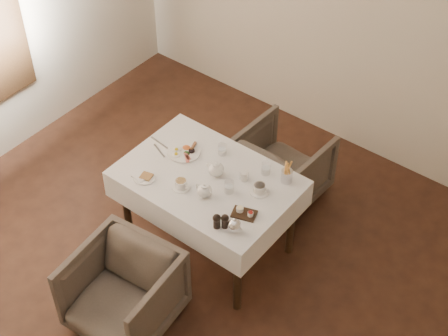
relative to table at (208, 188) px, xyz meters
name	(u,v)px	position (x,y,z in m)	size (l,w,h in m)	color
table	(208,188)	(0.00, 0.00, 0.00)	(1.28, 0.88, 0.75)	black
armchair_near	(123,292)	(-0.03, -0.91, -0.32)	(0.68, 0.70, 0.64)	#4C4238
armchair_far	(281,166)	(0.11, 0.84, -0.32)	(0.67, 0.69, 0.63)	#4C4238
breakfast_plate	(184,151)	(-0.31, 0.11, 0.13)	(0.26, 0.26, 0.03)	white
side_plate	(144,177)	(-0.36, -0.29, 0.12)	(0.17, 0.16, 0.02)	white
teapot_centre	(216,168)	(0.04, 0.06, 0.18)	(0.16, 0.12, 0.13)	white
teapot_front	(205,190)	(0.11, -0.16, 0.18)	(0.15, 0.11, 0.12)	white
creamer	(244,175)	(0.23, 0.14, 0.16)	(0.06, 0.06, 0.07)	white
teacup_near	(181,184)	(-0.08, -0.20, 0.15)	(0.14, 0.14, 0.07)	white
teacup_far	(260,189)	(0.39, 0.11, 0.15)	(0.14, 0.14, 0.07)	white
glass_left	(222,149)	(-0.07, 0.27, 0.16)	(0.06, 0.06, 0.09)	silver
glass_mid	(229,187)	(0.22, -0.02, 0.17)	(0.07, 0.07, 0.10)	silver
glass_right	(266,168)	(0.31, 0.30, 0.16)	(0.07, 0.07, 0.10)	silver
condiment_board	(244,213)	(0.43, -0.13, 0.13)	(0.19, 0.16, 0.04)	black
pepper_mill_left	(217,221)	(0.36, -0.34, 0.18)	(0.06, 0.06, 0.12)	black
pepper_mill_right	(225,221)	(0.40, -0.30, 0.17)	(0.06, 0.06, 0.11)	black
silver_pot	(234,225)	(0.47, -0.30, 0.18)	(0.12, 0.09, 0.12)	white
fries_cup	(287,173)	(0.48, 0.32, 0.20)	(0.09, 0.09, 0.18)	silver
cutlery_fork	(159,143)	(-0.53, 0.07, 0.12)	(0.02, 0.20, 0.00)	silver
cutlery_knife	(159,151)	(-0.47, 0.00, 0.12)	(0.01, 0.17, 0.00)	silver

